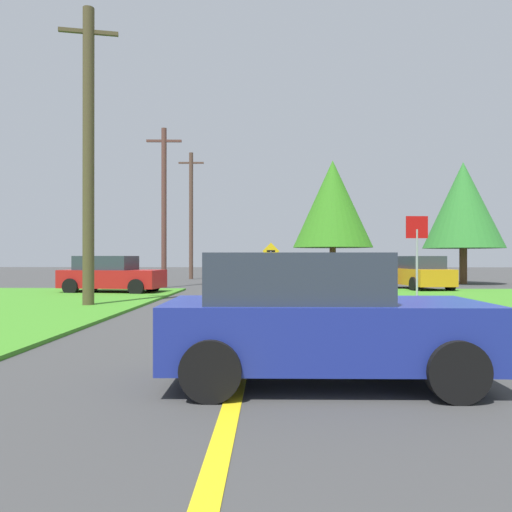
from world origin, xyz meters
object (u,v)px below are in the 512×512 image
object	(u,v)px
stop_sign	(417,243)
oak_tree_left	(463,205)
parked_car_near_building	(111,275)
car_on_crossroad	(418,273)
utility_pole_far	(191,214)
car_behind_on_main_road	(316,318)
car_approaching_junction	(274,269)
direction_sign	(271,259)
pine_tree_center	(333,204)
utility_pole_near	(88,155)
utility_pole_mid	(164,205)

from	to	relation	value
stop_sign	oak_tree_left	xyz separation A→B (m)	(6.58, 13.43, 2.60)
parked_car_near_building	car_on_crossroad	size ratio (longest dim) A/B	0.96
stop_sign	utility_pole_far	distance (m)	22.08
car_behind_on_main_road	car_approaching_junction	bearing A→B (deg)	90.01
direction_sign	pine_tree_center	bearing A→B (deg)	23.18
utility_pole_near	utility_pole_mid	distance (m)	10.07
utility_pole_near	pine_tree_center	xyz separation A→B (m)	(9.14, 12.46, -0.25)
utility_pole_near	utility_pole_far	world-z (taller)	utility_pole_near
car_on_crossroad	pine_tree_center	world-z (taller)	pine_tree_center
stop_sign	car_on_crossroad	distance (m)	8.29
direction_sign	car_approaching_junction	bearing A→B (deg)	88.49
car_on_crossroad	pine_tree_center	bearing A→B (deg)	36.47
stop_sign	utility_pole_far	size ratio (longest dim) A/B	0.32
utility_pole_far	pine_tree_center	size ratio (longest dim) A/B	1.30
parked_car_near_building	utility_pole_far	distance (m)	14.84
stop_sign	car_behind_on_main_road	xyz separation A→B (m)	(-4.14, -9.99, -1.22)
parked_car_near_building	pine_tree_center	bearing A→B (deg)	41.00
parked_car_near_building	direction_sign	bearing A→B (deg)	45.15
car_approaching_junction	stop_sign	bearing A→B (deg)	97.34
car_behind_on_main_road	oak_tree_left	size ratio (longest dim) A/B	0.55
direction_sign	oak_tree_left	size ratio (longest dim) A/B	0.33
car_approaching_junction	utility_pole_far	size ratio (longest dim) A/B	0.49
car_behind_on_main_road	oak_tree_left	xyz separation A→B (m)	(10.72, 23.42, 3.82)
parked_car_near_building	utility_pole_mid	distance (m)	5.63
car_approaching_junction	parked_car_near_building	size ratio (longest dim) A/B	0.99
stop_sign	utility_pole_far	xyz separation A→B (m)	(-10.44, 19.28, 2.63)
stop_sign	pine_tree_center	size ratio (longest dim) A/B	0.42
utility_pole_mid	oak_tree_left	size ratio (longest dim) A/B	1.14
utility_pole_mid	utility_pole_far	xyz separation A→B (m)	(-0.22, 10.05, 0.40)
car_behind_on_main_road	oak_tree_left	distance (m)	26.04
oak_tree_left	direction_sign	bearing A→B (deg)	-163.89
utility_pole_near	utility_pole_far	bearing A→B (deg)	90.05
pine_tree_center	oak_tree_left	bearing A→B (deg)	12.84
utility_pole_near	pine_tree_center	distance (m)	15.46
car_on_crossroad	utility_pole_mid	world-z (taller)	utility_pole_mid
parked_car_near_building	pine_tree_center	world-z (taller)	pine_tree_center
parked_car_near_building	car_on_crossroad	world-z (taller)	same
oak_tree_left	pine_tree_center	size ratio (longest dim) A/B	1.03
car_on_crossroad	utility_pole_far	xyz separation A→B (m)	(-12.78, 11.43, 3.84)
car_behind_on_main_road	car_on_crossroad	bearing A→B (deg)	69.19
parked_car_near_building	direction_sign	xyz separation A→B (m)	(6.88, 5.17, 0.65)
utility_pole_mid	oak_tree_left	bearing A→B (deg)	14.04
car_approaching_junction	oak_tree_left	distance (m)	12.24
utility_pole_near	oak_tree_left	size ratio (longest dim) A/B	1.31
car_approaching_junction	utility_pole_mid	bearing A→B (deg)	45.40
direction_sign	car_behind_on_main_road	bearing A→B (deg)	-88.35
car_approaching_junction	utility_pole_mid	size ratio (longest dim) A/B	0.54
utility_pole_near	car_behind_on_main_road	bearing A→B (deg)	-55.56
car_on_crossroad	utility_pole_mid	distance (m)	13.09
stop_sign	car_behind_on_main_road	world-z (taller)	stop_sign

